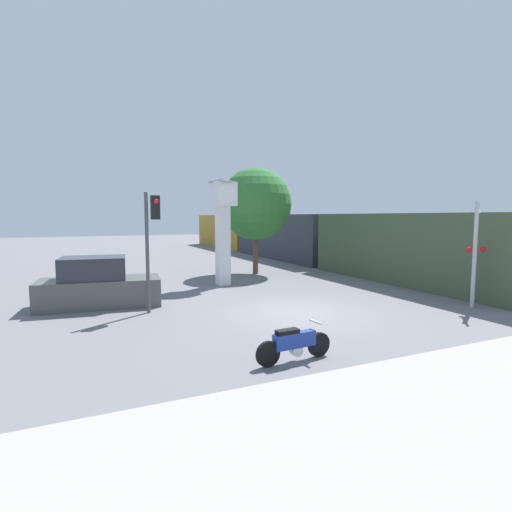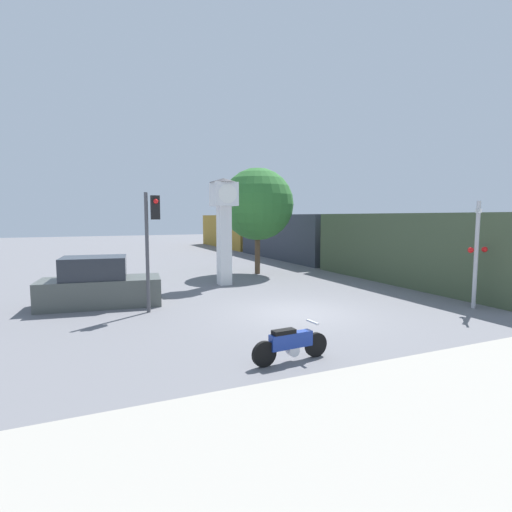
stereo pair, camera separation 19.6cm
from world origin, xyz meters
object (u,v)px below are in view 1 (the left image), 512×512
Objects in this scene: freight_train at (286,236)px; street_tree at (256,204)px; railroad_crossing_signal at (475,250)px; clock_tower at (223,215)px; traffic_light at (151,230)px; motorcycle at (294,344)px; parked_car at (98,286)px.

street_tree is (-5.68, -6.81, 2.23)m from freight_train.
railroad_crossing_signal is at bearing -71.84° from street_tree.
freight_train is at bearing 47.86° from clock_tower.
traffic_light is 1.07× the size of railroad_crossing_signal.
traffic_light reaches higher than motorcycle.
motorcycle is 0.05× the size of freight_train.
clock_tower is at bearing 128.35° from railroad_crossing_signal.
railroad_crossing_signal reaches higher than freight_train.
clock_tower is at bearing -132.14° from freight_train.
railroad_crossing_signal is at bearing -96.72° from freight_train.
street_tree is (4.95, 12.97, 3.52)m from motorcycle.
street_tree is at bearing -129.81° from freight_train.
railroad_crossing_signal reaches higher than motorcycle.
parked_car is (-5.68, -2.44, -2.58)m from clock_tower.
clock_tower is 1.24× the size of traffic_light.
motorcycle is 22.49m from freight_train.
street_tree reaches higher than clock_tower.
clock_tower reaches higher than parked_car.
railroad_crossing_signal is at bearing -20.76° from traffic_light.
clock_tower is 0.13× the size of freight_train.
freight_train reaches higher than parked_car.
traffic_light reaches higher than railroad_crossing_signal.
traffic_light is 9.90m from street_tree.
clock_tower is (2.02, 10.27, 2.92)m from motorcycle.
parked_car is at bearing 154.59° from railroad_crossing_signal.
freight_train is at bearing 47.36° from traffic_light.
traffic_light is at bearing -133.74° from clock_tower.
clock_tower is 10.58m from railroad_crossing_signal.
parked_car is (-14.28, -11.95, -0.95)m from freight_train.
street_tree is (6.98, 6.93, 1.14)m from traffic_light.
parked_car is (-1.63, 1.79, -2.04)m from traffic_light.
railroad_crossing_signal reaches higher than parked_car.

